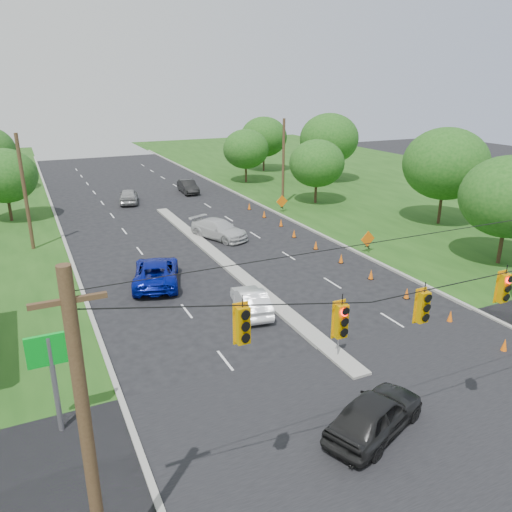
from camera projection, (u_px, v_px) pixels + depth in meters
ground at (427, 432)px, 18.86m from camera, size 160.00×160.00×0.00m
cross_street at (427, 432)px, 18.86m from camera, size 160.00×14.00×0.02m
curb_left at (66, 245)px, 40.41m from camera, size 0.25×110.00×0.16m
curb_right at (285, 218)px, 48.54m from camera, size 0.25×110.00×0.16m
median at (223, 261)px, 36.79m from camera, size 1.00×34.00×0.18m
median_sign at (339, 330)px, 23.50m from camera, size 0.55×0.06×2.05m
signal_span at (465, 326)px, 16.35m from camera, size 25.60×0.32×9.00m
utility_pole_far_left at (25, 193)px, 37.96m from camera, size 0.28×0.28×9.00m
utility_pole_far_right at (283, 163)px, 52.28m from camera, size 0.28×0.28×9.00m
cone_0 at (504, 345)px, 24.42m from camera, size 0.32×0.32×0.70m
cone_1 at (450, 316)px, 27.40m from camera, size 0.32×0.32×0.70m
cone_2 at (407, 293)px, 30.39m from camera, size 0.32×0.32×0.70m
cone_3 at (371, 274)px, 33.38m from camera, size 0.32×0.32×0.70m
cone_4 at (341, 258)px, 36.37m from camera, size 0.32×0.32×0.70m
cone_5 at (316, 245)px, 39.36m from camera, size 0.32×0.32×0.70m
cone_6 at (294, 233)px, 42.34m from camera, size 0.32×0.32×0.70m
cone_7 at (281, 223)px, 45.57m from camera, size 0.32×0.32×0.70m
cone_8 at (264, 214)px, 48.56m from camera, size 0.32×0.32×0.70m
cone_9 at (249, 206)px, 51.55m from camera, size 0.32×0.32×0.70m
work_sign_1 at (368, 240)px, 38.21m from camera, size 1.27×0.58×1.37m
work_sign_2 at (282, 202)px, 50.16m from camera, size 1.27×0.58×1.37m
tree_5 at (4, 176)px, 45.95m from camera, size 5.88×5.88×6.86m
tree_7 at (509, 197)px, 34.71m from camera, size 6.72×6.72×7.84m
tree_8 at (446, 164)px, 44.65m from camera, size 7.56×7.56×8.82m
tree_9 at (317, 163)px, 52.89m from camera, size 5.88×5.88×6.86m
tree_10 at (329, 139)px, 64.23m from camera, size 7.56×7.56×8.82m
tree_11 at (264, 137)px, 72.22m from camera, size 6.72×6.72×7.84m
tree_12 at (246, 149)px, 64.03m from camera, size 5.88×5.88×6.86m
black_sedan at (375, 414)px, 18.61m from camera, size 5.22×3.64×1.65m
white_sedan at (251, 301)px, 28.46m from camera, size 2.18×4.48×1.42m
blue_pickup at (156, 272)px, 32.46m from camera, size 4.37×6.54×1.67m
silver_car_far at (219, 229)px, 41.97m from camera, size 4.28×5.90×1.59m
silver_car_oncoming at (129, 196)px, 54.13m from camera, size 2.91×5.01×1.60m
dark_car_receding at (188, 187)px, 59.13m from camera, size 1.81×4.68×1.52m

